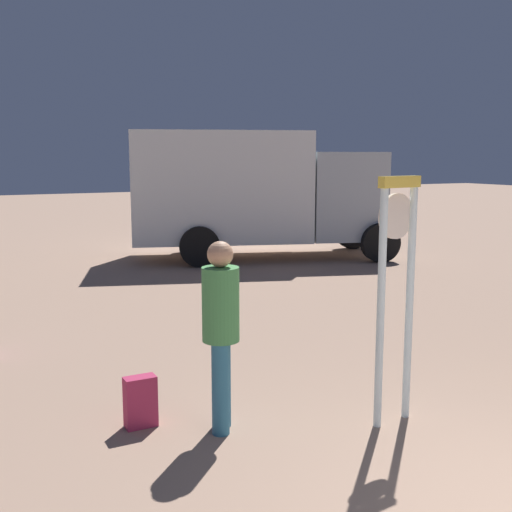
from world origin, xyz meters
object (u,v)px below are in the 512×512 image
Objects in this scene: person_near_clock at (221,327)px; box_truck_near at (252,190)px; backpack at (140,402)px; standing_clock at (396,274)px.

person_near_clock is 9.65m from box_truck_near.
backpack is at bearing 146.92° from person_near_clock.
standing_clock is 1.32× the size of person_near_clock.
person_near_clock is 0.26× the size of box_truck_near.
box_truck_near reaches higher than backpack.
box_truck_near is at bearing 61.30° from person_near_clock.
backpack is (-2.08, 0.96, -1.15)m from standing_clock.
standing_clock is 4.80× the size of backpack.
standing_clock is at bearing -20.64° from person_near_clock.
standing_clock reaches higher than backpack.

